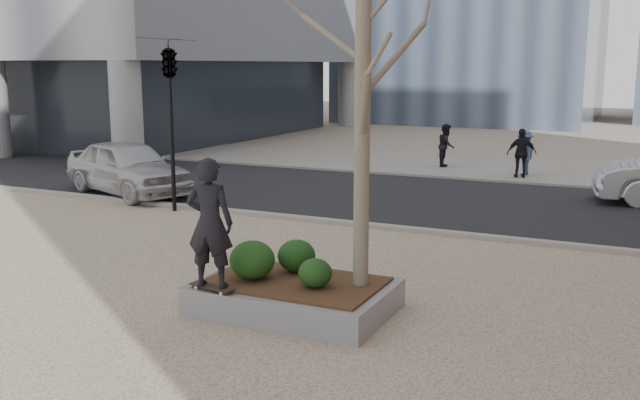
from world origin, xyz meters
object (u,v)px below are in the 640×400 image
at_px(skateboard, 212,288).
at_px(planter, 294,297).
at_px(police_car, 128,167).
at_px(skateboarder, 210,223).

bearing_deg(skateboard, planter, 52.42).
bearing_deg(police_car, skateboarder, -114.13).
xyz_separation_m(skateboard, police_car, (-8.26, 7.88, 0.35)).
distance_m(skateboard, police_car, 11.42).
xyz_separation_m(skateboard, skateboarder, (0.00, 0.00, 1.02)).
bearing_deg(planter, police_car, 142.79).
xyz_separation_m(skateboarder, police_car, (-8.26, 7.88, -0.68)).
bearing_deg(skateboarder, planter, -149.28).
relative_size(planter, police_car, 0.63).
distance_m(skateboard, skateboarder, 1.02).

